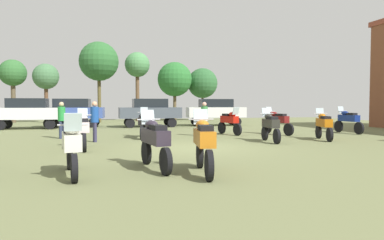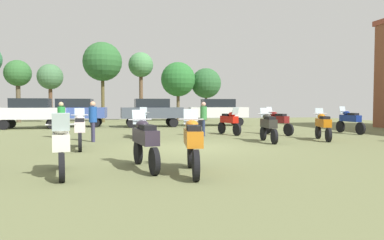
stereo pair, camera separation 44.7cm
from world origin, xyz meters
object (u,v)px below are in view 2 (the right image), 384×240
(motorcycle_3, at_px, (142,123))
(car_1, at_px, (152,110))
(motorcycle_9, at_px, (80,129))
(motorcycle_11, at_px, (350,120))
(motorcycle_10, at_px, (193,142))
(car_3, at_px, (31,111))
(person_2, at_px, (204,116))
(tree_7, at_px, (206,83))
(motorcycle_7, at_px, (277,121))
(tree_3, at_px, (141,66))
(motorcycle_5, at_px, (323,125))
(tree_8, at_px, (178,80))
(tree_4, at_px, (102,62))
(tree_5, at_px, (18,74))
(tree_1, at_px, (50,77))
(person_1, at_px, (61,117))
(motorcycle_1, at_px, (145,140))
(person_3, at_px, (93,118))
(motorcycle_8, at_px, (229,121))
(car_2, at_px, (218,110))
(motorcycle_2, at_px, (268,125))
(car_4, at_px, (75,111))
(motorcycle_4, at_px, (61,144))

(motorcycle_3, relative_size, car_1, 0.50)
(motorcycle_9, distance_m, motorcycle_11, 14.49)
(motorcycle_10, relative_size, car_3, 0.52)
(motorcycle_9, xyz_separation_m, person_2, (5.66, 3.94, 0.29))
(tree_7, bearing_deg, motorcycle_7, -91.68)
(motorcycle_11, height_order, tree_3, tree_3)
(motorcycle_5, xyz_separation_m, tree_8, (-3.14, 18.99, 3.26))
(motorcycle_7, distance_m, car_1, 9.84)
(motorcycle_10, relative_size, tree_4, 0.32)
(car_1, relative_size, tree_5, 0.79)
(tree_1, bearing_deg, tree_5, 166.70)
(motorcycle_9, xyz_separation_m, tree_7, (10.18, 20.39, 2.95))
(person_1, distance_m, tree_4, 15.49)
(motorcycle_1, distance_m, car_3, 17.26)
(person_3, xyz_separation_m, tree_5, (-7.31, 18.06, 3.23))
(motorcycle_5, bearing_deg, motorcycle_8, 146.53)
(motorcycle_11, relative_size, car_2, 0.52)
(motorcycle_3, relative_size, tree_5, 0.39)
(motorcycle_3, relative_size, motorcycle_11, 0.94)
(tree_5, bearing_deg, motorcycle_2, -53.57)
(motorcycle_10, distance_m, car_2, 18.42)
(motorcycle_11, bearing_deg, car_4, 148.28)
(motorcycle_2, bearing_deg, motorcycle_4, -137.96)
(motorcycle_10, xyz_separation_m, tree_8, (4.26, 25.10, 3.22))
(car_4, bearing_deg, motorcycle_5, -130.92)
(car_4, height_order, tree_3, tree_3)
(motorcycle_2, relative_size, motorcycle_7, 0.96)
(motorcycle_1, xyz_separation_m, tree_5, (-8.94, 24.92, 3.52))
(car_4, xyz_separation_m, person_1, (0.23, -8.59, -0.16))
(motorcycle_9, bearing_deg, tree_1, 96.85)
(motorcycle_10, distance_m, tree_5, 27.86)
(person_2, distance_m, tree_1, 18.91)
(person_2, xyz_separation_m, tree_3, (-1.83, 16.85, 4.24))
(motorcycle_3, xyz_separation_m, motorcycle_9, (-2.55, -3.80, -0.00))
(car_2, xyz_separation_m, car_3, (-13.01, -0.44, 0.00))
(car_2, xyz_separation_m, person_2, (-3.24, -8.21, -0.16))
(motorcycle_3, bearing_deg, person_3, -137.07)
(car_3, height_order, person_3, car_3)
(motorcycle_2, bearing_deg, tree_4, 118.24)
(motorcycle_9, relative_size, car_4, 0.49)
(tree_7, bearing_deg, tree_8, -168.60)
(motorcycle_1, bearing_deg, tree_8, 68.67)
(motorcycle_8, bearing_deg, motorcycle_7, 151.81)
(motorcycle_10, distance_m, tree_4, 25.01)
(tree_8, bearing_deg, motorcycle_7, -81.30)
(motorcycle_11, bearing_deg, motorcycle_9, -165.91)
(motorcycle_1, xyz_separation_m, motorcycle_7, (7.73, 8.36, -0.00))
(tree_7, relative_size, tree_8, 0.92)
(tree_4, bearing_deg, motorcycle_7, -58.35)
(motorcycle_9, height_order, person_1, person_1)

